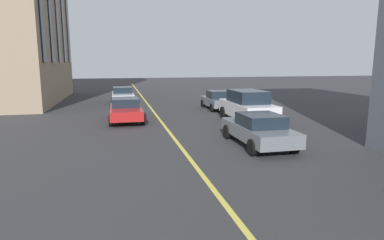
{
  "coord_description": "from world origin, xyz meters",
  "views": [
    {
      "loc": [
        4.51,
        2.51,
        3.47
      ],
      "look_at": [
        13.35,
        0.47,
        1.87
      ],
      "focal_mm": 30.51,
      "sensor_mm": 36.0,
      "label": 1
    }
  ],
  "objects_px": {
    "car_white_near": "(247,106)",
    "car_grey_oncoming": "(218,100)",
    "car_silver_parked_b": "(123,95)",
    "car_red_parked_a": "(126,109)",
    "car_grey_mid": "(259,129)"
  },
  "relations": [
    {
      "from": "car_grey_mid",
      "to": "car_red_parked_a",
      "type": "distance_m",
      "value": 8.94
    },
    {
      "from": "car_white_near",
      "to": "car_silver_parked_b",
      "type": "bearing_deg",
      "value": 31.6
    },
    {
      "from": "car_white_near",
      "to": "car_grey_oncoming",
      "type": "height_order",
      "value": "car_white_near"
    },
    {
      "from": "car_white_near",
      "to": "car_red_parked_a",
      "type": "height_order",
      "value": "car_white_near"
    },
    {
      "from": "car_silver_parked_b",
      "to": "car_red_parked_a",
      "type": "bearing_deg",
      "value": 179.89
    },
    {
      "from": "car_white_near",
      "to": "car_grey_oncoming",
      "type": "bearing_deg",
      "value": -0.0
    },
    {
      "from": "car_grey_mid",
      "to": "car_silver_parked_b",
      "type": "bearing_deg",
      "value": 17.79
    },
    {
      "from": "car_grey_mid",
      "to": "car_grey_oncoming",
      "type": "distance_m",
      "value": 10.95
    },
    {
      "from": "car_white_near",
      "to": "car_red_parked_a",
      "type": "xyz_separation_m",
      "value": [
        2.02,
        6.93,
        -0.27
      ]
    },
    {
      "from": "car_red_parked_a",
      "to": "car_white_near",
      "type": "bearing_deg",
      "value": -106.21
    },
    {
      "from": "car_red_parked_a",
      "to": "car_grey_mid",
      "type": "bearing_deg",
      "value": -143.73
    },
    {
      "from": "car_grey_mid",
      "to": "car_grey_oncoming",
      "type": "height_order",
      "value": "car_grey_oncoming"
    },
    {
      "from": "car_white_near",
      "to": "car_silver_parked_b",
      "type": "distance_m",
      "value": 13.2
    },
    {
      "from": "car_white_near",
      "to": "car_silver_parked_b",
      "type": "relative_size",
      "value": 1.07
    },
    {
      "from": "car_grey_mid",
      "to": "car_silver_parked_b",
      "type": "distance_m",
      "value": 17.26
    }
  ]
}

